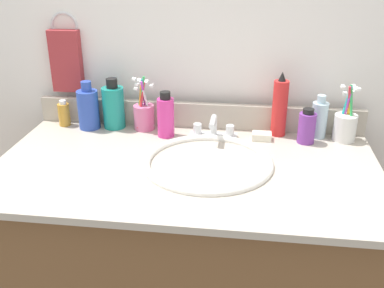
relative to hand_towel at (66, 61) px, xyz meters
The scene contains 18 objects.
vanity_cabinet 0.84m from the hand_towel, 34.61° to the right, with size 1.11×0.59×0.74m, color brown.
countertop 0.62m from the hand_towel, 34.61° to the right, with size 1.16×0.64×0.02m, color #B2A899.
backsplash 0.51m from the hand_towel, ahead, with size 1.16×0.02×0.09m, color #B2A899.
back_wall 0.58m from the hand_towel, ahead, with size 2.26×0.04×1.30m, color white.
towel_ring 0.12m from the hand_towel, 90.00° to the left, with size 0.10×0.10×0.01m, color silver.
hand_towel is the anchor object (origin of this frame).
sink_basin 0.67m from the hand_towel, 30.01° to the right, with size 0.39×0.39×0.11m.
faucet 0.59m from the hand_towel, 12.39° to the right, with size 0.16×0.10×0.08m.
bottle_oil_amber 0.19m from the hand_towel, 92.36° to the right, with size 0.04×0.04×0.09m.
bottle_spray_red 0.77m from the hand_towel, ahead, with size 0.05×0.05×0.22m.
bottle_mouthwash_teal 0.24m from the hand_towel, 18.58° to the right, with size 0.08×0.08×0.18m.
bottle_gel_clear 0.91m from the hand_towel, ahead, with size 0.05×0.05×0.15m.
bottle_cream_purple 0.87m from the hand_towel, ahead, with size 0.06×0.06×0.12m.
bottle_shampoo_blue 0.19m from the hand_towel, 39.98° to the right, with size 0.07×0.07×0.17m.
bottle_soap_pink 0.42m from the hand_towel, 17.12° to the right, with size 0.06×0.06×0.16m.
cup_white_ceramic 0.99m from the hand_towel, ahead, with size 0.07×0.08×0.19m.
cup_pink 0.34m from the hand_towel, 12.22° to the right, with size 0.08×0.08×0.19m.
soap_bar 0.74m from the hand_towel, ahead, with size 0.06×0.04×0.02m, color white.
Camera 1 is at (0.18, -1.20, 1.37)m, focal length 42.49 mm.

